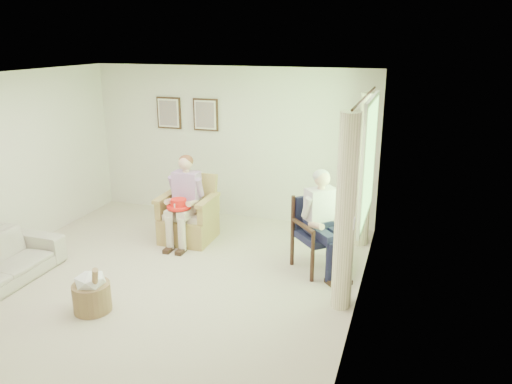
% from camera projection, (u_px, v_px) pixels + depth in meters
% --- Properties ---
extents(floor, '(5.50, 5.50, 0.00)m').
position_uv_depth(floor, '(158.00, 284.00, 6.46)').
color(floor, beige).
rests_on(floor, ground).
extents(back_wall, '(5.00, 0.04, 2.60)m').
position_uv_depth(back_wall, '(231.00, 144.00, 8.57)').
color(back_wall, silver).
rests_on(back_wall, ground).
extents(right_wall, '(0.04, 5.50, 2.60)m').
position_uv_depth(right_wall, '(359.00, 209.00, 5.33)').
color(right_wall, silver).
rests_on(right_wall, ground).
extents(ceiling, '(5.00, 5.50, 0.02)m').
position_uv_depth(ceiling, '(144.00, 79.00, 5.68)').
color(ceiling, white).
rests_on(ceiling, back_wall).
extents(window, '(0.13, 2.50, 1.63)m').
position_uv_depth(window, '(369.00, 158.00, 6.35)').
color(window, '#2D6B23').
rests_on(window, right_wall).
extents(curtain_left, '(0.34, 0.34, 2.30)m').
position_uv_depth(curtain_left, '(345.00, 213.00, 5.63)').
color(curtain_left, '#FDF1C6').
rests_on(curtain_left, ground).
extents(curtain_right, '(0.34, 0.34, 2.30)m').
position_uv_depth(curtain_right, '(365.00, 171.00, 7.41)').
color(curtain_right, '#FDF1C6').
rests_on(curtain_right, ground).
extents(framed_print_left, '(0.45, 0.05, 0.55)m').
position_uv_depth(framed_print_left, '(169.00, 113.00, 8.73)').
color(framed_print_left, '#382114').
rests_on(framed_print_left, back_wall).
extents(framed_print_right, '(0.45, 0.05, 0.55)m').
position_uv_depth(framed_print_right, '(206.00, 115.00, 8.52)').
color(framed_print_right, '#382114').
rests_on(framed_print_right, back_wall).
extents(wicker_armchair, '(0.79, 0.78, 1.01)m').
position_uv_depth(wicker_armchair, '(189.00, 220.00, 7.79)').
color(wicker_armchair, tan).
rests_on(wicker_armchair, ground).
extents(wood_armchair, '(0.64, 0.60, 0.99)m').
position_uv_depth(wood_armchair, '(323.00, 230.00, 6.80)').
color(wood_armchair, black).
rests_on(wood_armchair, ground).
extents(person_wicker, '(0.40, 0.62, 1.34)m').
position_uv_depth(person_wicker, '(184.00, 194.00, 7.53)').
color(person_wicker, beige).
rests_on(person_wicker, ground).
extents(person_dark, '(0.40, 0.63, 1.37)m').
position_uv_depth(person_dark, '(321.00, 215.00, 6.57)').
color(person_dark, '#181936').
rests_on(person_dark, ground).
extents(red_hat, '(0.35, 0.35, 0.14)m').
position_uv_depth(red_hat, '(179.00, 205.00, 7.37)').
color(red_hat, red).
rests_on(red_hat, person_wicker).
extents(hatbox, '(0.57, 0.57, 0.64)m').
position_uv_depth(hatbox, '(91.00, 291.00, 5.75)').
color(hatbox, tan).
rests_on(hatbox, ground).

